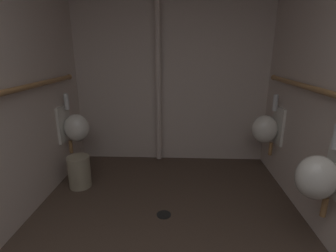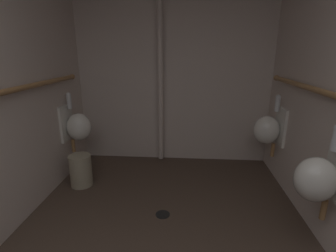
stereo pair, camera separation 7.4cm
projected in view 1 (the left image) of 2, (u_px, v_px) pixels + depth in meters
name	position (u px, v px, depth m)	size (l,w,h in m)	color
floor	(164.00, 245.00, 2.11)	(2.73, 3.54, 0.08)	#47382D
wall_back	(171.00, 68.00, 3.39)	(2.73, 0.06, 2.59)	beige
urinal_left_mid	(75.00, 127.00, 3.07)	(0.32, 0.30, 0.76)	silver
urinal_right_mid	(320.00, 176.00, 1.87)	(0.32, 0.30, 0.76)	silver
urinal_right_far	(266.00, 128.00, 3.01)	(0.32, 0.30, 0.76)	silver
standpipe_back_wall	(158.00, 69.00, 3.29)	(0.07, 0.07, 2.54)	beige
floor_drain	(164.00, 214.00, 2.44)	(0.14, 0.14, 0.01)	black
waste_bin	(79.00, 172.00, 2.90)	(0.25, 0.25, 0.37)	#9E937A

